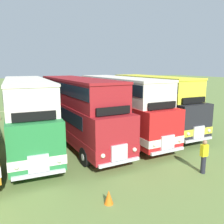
# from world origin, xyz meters

# --- Properties ---
(ground_plane) EXTENTS (200.00, 200.00, 0.00)m
(ground_plane) POSITION_xyz_m (0.00, 0.00, 0.00)
(ground_plane) COLOR olive
(bus_fifth_in_row) EXTENTS (3.10, 10.96, 4.49)m
(bus_fifth_in_row) POSITION_xyz_m (1.65, 0.22, 2.47)
(bus_fifth_in_row) COLOR #237538
(bus_fifth_in_row) RESTS_ON ground
(bus_sixth_in_row) EXTENTS (3.00, 10.86, 4.49)m
(bus_sixth_in_row) POSITION_xyz_m (4.92, -0.18, 2.47)
(bus_sixth_in_row) COLOR maroon
(bus_sixth_in_row) RESTS_ON ground
(bus_seventh_in_row) EXTENTS (2.80, 10.63, 4.49)m
(bus_seventh_in_row) POSITION_xyz_m (8.20, -0.05, 2.47)
(bus_seventh_in_row) COLOR red
(bus_seventh_in_row) RESTS_ON ground
(bus_eighth_in_row) EXTENTS (2.64, 10.02, 4.49)m
(bus_eighth_in_row) POSITION_xyz_m (11.49, 0.44, 2.47)
(bus_eighth_in_row) COLOR black
(bus_eighth_in_row) RESTS_ON ground
(cone_mid_row) EXTENTS (0.36, 0.36, 0.56)m
(cone_mid_row) POSITION_xyz_m (3.56, -7.82, 0.28)
(cone_mid_row) COLOR orange
(cone_mid_row) RESTS_ON ground
(marshal_person) EXTENTS (0.36, 0.24, 1.73)m
(marshal_person) POSITION_xyz_m (8.95, -7.44, 0.89)
(marshal_person) COLOR #23232D
(marshal_person) RESTS_ON ground
(rope_fence_line) EXTENTS (29.06, 0.08, 1.05)m
(rope_fence_line) POSITION_xyz_m (-0.00, 9.77, 0.70)
(rope_fence_line) COLOR #8C704C
(rope_fence_line) RESTS_ON ground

